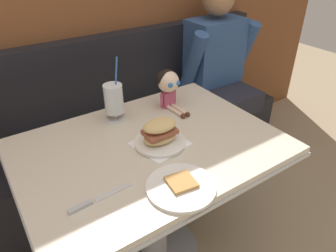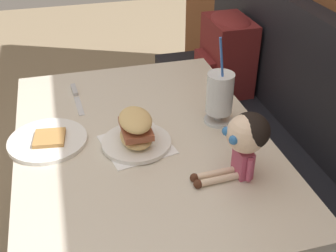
{
  "view_description": "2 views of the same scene",
  "coord_description": "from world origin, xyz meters",
  "px_view_note": "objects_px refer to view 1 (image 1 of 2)",
  "views": [
    {
      "loc": [
        -0.55,
        -0.77,
        1.51
      ],
      "look_at": [
        0.11,
        0.21,
        0.77
      ],
      "focal_mm": 33.32,
      "sensor_mm": 36.0,
      "label": 1
    },
    {
      "loc": [
        1.11,
        -0.03,
        1.52
      ],
      "look_at": [
        0.08,
        0.25,
        0.82
      ],
      "focal_mm": 45.18,
      "sensor_mm": 36.0,
      "label": 2
    }
  ],
  "objects_px": {
    "sandwich_plate": "(160,135)",
    "diner_patron": "(217,62)",
    "milkshake_glass": "(114,101)",
    "butter_knife": "(90,202)",
    "seated_doll": "(168,84)",
    "toast_plate": "(181,186)"
  },
  "relations": [
    {
      "from": "seated_doll",
      "to": "diner_patron",
      "type": "bearing_deg",
      "value": 27.99
    },
    {
      "from": "toast_plate",
      "to": "butter_knife",
      "type": "bearing_deg",
      "value": 159.58
    },
    {
      "from": "milkshake_glass",
      "to": "butter_knife",
      "type": "relative_size",
      "value": 1.34
    },
    {
      "from": "butter_knife",
      "to": "diner_patron",
      "type": "bearing_deg",
      "value": 31.54
    },
    {
      "from": "toast_plate",
      "to": "sandwich_plate",
      "type": "height_order",
      "value": "sandwich_plate"
    },
    {
      "from": "toast_plate",
      "to": "seated_doll",
      "type": "xyz_separation_m",
      "value": [
        0.31,
        0.53,
        0.12
      ]
    },
    {
      "from": "milkshake_glass",
      "to": "diner_patron",
      "type": "xyz_separation_m",
      "value": [
        0.93,
        0.31,
        -0.1
      ]
    },
    {
      "from": "diner_patron",
      "to": "butter_knife",
      "type": "bearing_deg",
      "value": -148.46
    },
    {
      "from": "sandwich_plate",
      "to": "diner_patron",
      "type": "height_order",
      "value": "diner_patron"
    },
    {
      "from": "sandwich_plate",
      "to": "diner_patron",
      "type": "distance_m",
      "value": 1.06
    },
    {
      "from": "butter_knife",
      "to": "sandwich_plate",
      "type": "bearing_deg",
      "value": 22.7
    },
    {
      "from": "milkshake_glass",
      "to": "seated_doll",
      "type": "bearing_deg",
      "value": -7.01
    },
    {
      "from": "butter_knife",
      "to": "seated_doll",
      "type": "distance_m",
      "value": 0.75
    },
    {
      "from": "butter_knife",
      "to": "diner_patron",
      "type": "relative_size",
      "value": 0.29
    },
    {
      "from": "milkshake_glass",
      "to": "butter_knife",
      "type": "xyz_separation_m",
      "value": [
        -0.32,
        -0.46,
        -0.09
      ]
    },
    {
      "from": "butter_knife",
      "to": "toast_plate",
      "type": "bearing_deg",
      "value": -20.42
    },
    {
      "from": "toast_plate",
      "to": "butter_knife",
      "type": "relative_size",
      "value": 1.06
    },
    {
      "from": "milkshake_glass",
      "to": "sandwich_plate",
      "type": "height_order",
      "value": "milkshake_glass"
    },
    {
      "from": "milkshake_glass",
      "to": "sandwich_plate",
      "type": "relative_size",
      "value": 1.34
    },
    {
      "from": "diner_patron",
      "to": "seated_doll",
      "type": "bearing_deg",
      "value": -152.01
    },
    {
      "from": "toast_plate",
      "to": "milkshake_glass",
      "type": "height_order",
      "value": "milkshake_glass"
    },
    {
      "from": "sandwich_plate",
      "to": "milkshake_glass",
      "type": "bearing_deg",
      "value": 102.27
    }
  ]
}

